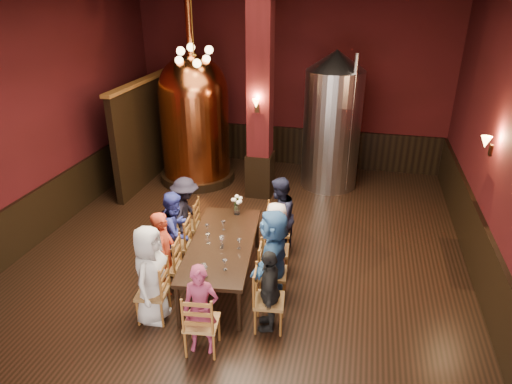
% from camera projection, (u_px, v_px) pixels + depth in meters
% --- Properties ---
extents(room, '(10.00, 10.02, 4.50)m').
position_uv_depth(room, '(240.00, 140.00, 7.27)').
color(room, black).
rests_on(room, ground).
extents(wainscot_right, '(0.08, 9.90, 1.00)m').
position_uv_depth(wainscot_right, '(484.00, 264.00, 7.17)').
color(wainscot_right, black).
rests_on(wainscot_right, ground).
extents(wainscot_back, '(7.90, 0.08, 1.00)m').
position_uv_depth(wainscot_back, '(288.00, 145.00, 12.38)').
color(wainscot_back, black).
rests_on(wainscot_back, ground).
extents(wainscot_left, '(0.08, 9.90, 1.00)m').
position_uv_depth(wainscot_left, '(44.00, 211.00, 8.83)').
color(wainscot_left, black).
rests_on(wainscot_left, ground).
extents(column, '(0.58, 0.58, 4.50)m').
position_uv_depth(column, '(260.00, 99.00, 9.80)').
color(column, '#440E11').
rests_on(column, ground).
extents(partition, '(0.22, 3.50, 2.40)m').
position_uv_depth(partition, '(149.00, 131.00, 11.20)').
color(partition, black).
rests_on(partition, ground).
extents(pendant_cluster, '(0.90, 0.90, 1.70)m').
position_uv_depth(pendant_cluster, '(194.00, 55.00, 9.84)').
color(pendant_cluster, '#A57226').
rests_on(pendant_cluster, room).
extents(sconce_wall, '(0.20, 0.20, 0.36)m').
position_uv_depth(sconce_wall, '(492.00, 145.00, 7.18)').
color(sconce_wall, black).
rests_on(sconce_wall, room).
extents(sconce_column, '(0.20, 0.20, 0.36)m').
position_uv_depth(sconce_column, '(257.00, 105.00, 9.56)').
color(sconce_column, black).
rests_on(sconce_column, column).
extents(dining_table, '(1.28, 2.50, 0.75)m').
position_uv_depth(dining_table, '(222.00, 246.00, 7.32)').
color(dining_table, black).
rests_on(dining_table, ground).
extents(chair_0, '(0.51, 0.51, 0.92)m').
position_uv_depth(chair_0, '(152.00, 292.00, 6.60)').
color(chair_0, brown).
rests_on(chair_0, ground).
extents(person_0, '(0.50, 0.75, 1.52)m').
position_uv_depth(person_0, '(150.00, 275.00, 6.48)').
color(person_0, silver).
rests_on(person_0, ground).
extents(chair_1, '(0.51, 0.51, 0.92)m').
position_uv_depth(chair_1, '(166.00, 266.00, 7.21)').
color(chair_1, brown).
rests_on(chair_1, ground).
extents(person_1, '(0.44, 0.58, 1.41)m').
position_uv_depth(person_1, '(165.00, 253.00, 7.10)').
color(person_1, '#AB341D').
rests_on(person_1, ground).
extents(chair_2, '(0.51, 0.51, 0.92)m').
position_uv_depth(chair_2, '(177.00, 244.00, 7.80)').
color(chair_2, brown).
rests_on(chair_2, ground).
extents(person_2, '(0.36, 0.71, 1.43)m').
position_uv_depth(person_2, '(176.00, 231.00, 7.69)').
color(person_2, navy).
rests_on(person_2, ground).
extents(chair_3, '(0.51, 0.51, 0.92)m').
position_uv_depth(chair_3, '(187.00, 225.00, 8.41)').
color(chair_3, brown).
rests_on(chair_3, ground).
extents(person_3, '(0.66, 0.98, 1.40)m').
position_uv_depth(person_3, '(186.00, 214.00, 8.30)').
color(person_3, black).
rests_on(person_3, ground).
extents(chair_4, '(0.51, 0.51, 0.92)m').
position_uv_depth(chair_4, '(269.00, 300.00, 6.43)').
color(chair_4, brown).
rests_on(chair_4, ground).
extents(person_4, '(0.42, 0.78, 1.27)m').
position_uv_depth(person_4, '(269.00, 290.00, 6.36)').
color(person_4, black).
rests_on(person_4, ground).
extents(chair_5, '(0.51, 0.51, 0.92)m').
position_uv_depth(chair_5, '(273.00, 273.00, 7.03)').
color(chair_5, brown).
rests_on(chair_5, ground).
extents(person_5, '(0.51, 1.44, 1.53)m').
position_uv_depth(person_5, '(273.00, 256.00, 6.91)').
color(person_5, '#3565A1').
rests_on(person_5, ground).
extents(chair_6, '(0.51, 0.51, 0.92)m').
position_uv_depth(chair_6, '(276.00, 250.00, 7.63)').
color(chair_6, brown).
rests_on(chair_6, ground).
extents(person_6, '(0.52, 0.71, 1.32)m').
position_uv_depth(person_6, '(276.00, 240.00, 7.55)').
color(person_6, white).
rests_on(person_6, ground).
extents(chair_7, '(0.51, 0.51, 0.92)m').
position_uv_depth(chair_7, '(279.00, 230.00, 8.23)').
color(chair_7, brown).
rests_on(chair_7, ground).
extents(person_7, '(0.41, 0.74, 1.47)m').
position_uv_depth(person_7, '(279.00, 217.00, 8.12)').
color(person_7, '#1A1D35').
rests_on(person_7, ground).
extents(chair_8, '(0.51, 0.51, 0.92)m').
position_uv_depth(chair_8, '(202.00, 322.00, 6.02)').
color(chair_8, brown).
rests_on(chair_8, ground).
extents(person_8, '(0.52, 0.38, 1.31)m').
position_uv_depth(person_8, '(201.00, 310.00, 5.94)').
color(person_8, '#8C2E50').
rests_on(person_8, ground).
extents(copper_kettle, '(1.84, 1.84, 4.34)m').
position_uv_depth(copper_kettle, '(195.00, 118.00, 10.89)').
color(copper_kettle, black).
rests_on(copper_kettle, ground).
extents(steel_vessel, '(1.33, 1.33, 3.21)m').
position_uv_depth(steel_vessel, '(332.00, 121.00, 10.56)').
color(steel_vessel, '#B2B2B7').
rests_on(steel_vessel, ground).
extents(rose_vase, '(0.21, 0.21, 0.36)m').
position_uv_depth(rose_vase, '(237.00, 202.00, 8.09)').
color(rose_vase, white).
rests_on(rose_vase, dining_table).
extents(wine_glass_0, '(0.07, 0.07, 0.17)m').
position_uv_depth(wine_glass_0, '(225.00, 265.00, 6.57)').
color(wine_glass_0, white).
rests_on(wine_glass_0, dining_table).
extents(wine_glass_1, '(0.07, 0.07, 0.17)m').
position_uv_depth(wine_glass_1, '(204.00, 269.00, 6.47)').
color(wine_glass_1, white).
rests_on(wine_glass_1, dining_table).
extents(wine_glass_2, '(0.07, 0.07, 0.17)m').
position_uv_depth(wine_glass_2, '(222.00, 243.00, 7.11)').
color(wine_glass_2, white).
rests_on(wine_glass_2, dining_table).
extents(wine_glass_3, '(0.07, 0.07, 0.17)m').
position_uv_depth(wine_glass_3, '(205.00, 272.00, 6.41)').
color(wine_glass_3, white).
rests_on(wine_glass_3, dining_table).
extents(wine_glass_4, '(0.07, 0.07, 0.17)m').
position_uv_depth(wine_glass_4, '(239.00, 244.00, 7.09)').
color(wine_glass_4, white).
rests_on(wine_glass_4, dining_table).
extents(wine_glass_5, '(0.07, 0.07, 0.17)m').
position_uv_depth(wine_glass_5, '(222.00, 241.00, 7.17)').
color(wine_glass_5, white).
rests_on(wine_glass_5, dining_table).
extents(wine_glass_6, '(0.07, 0.07, 0.17)m').
position_uv_depth(wine_glass_6, '(223.00, 226.00, 7.63)').
color(wine_glass_6, white).
rests_on(wine_glass_6, dining_table).
extents(wine_glass_7, '(0.07, 0.07, 0.17)m').
position_uv_depth(wine_glass_7, '(207.00, 229.00, 7.52)').
color(wine_glass_7, white).
rests_on(wine_glass_7, dining_table).
extents(wine_glass_8, '(0.07, 0.07, 0.17)m').
position_uv_depth(wine_glass_8, '(208.00, 239.00, 7.24)').
color(wine_glass_8, white).
rests_on(wine_glass_8, dining_table).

